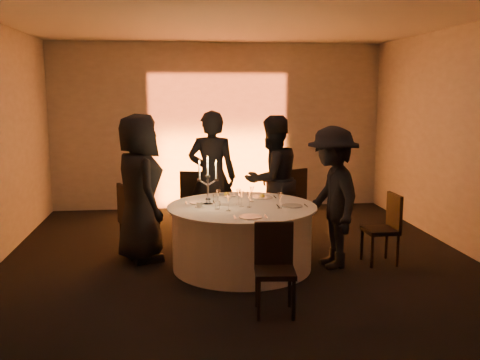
{
  "coord_description": "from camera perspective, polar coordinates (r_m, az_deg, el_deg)",
  "views": [
    {
      "loc": [
        -0.78,
        -6.24,
        2.12
      ],
      "look_at": [
        0.0,
        0.2,
        1.05
      ],
      "focal_mm": 40.0,
      "sensor_mm": 36.0,
      "label": 1
    }
  ],
  "objects": [
    {
      "name": "wine_glass_b",
      "position": [
        6.47,
        -0.16,
        -1.45
      ],
      "size": [
        0.07,
        0.07,
        0.19
      ],
      "color": "silver",
      "rests_on": "banquet_table"
    },
    {
      "name": "candelabra",
      "position": [
        6.43,
        -3.44,
        -0.88
      ],
      "size": [
        0.25,
        0.12,
        0.6
      ],
      "color": "white",
      "rests_on": "banquet_table"
    },
    {
      "name": "banquet_table",
      "position": [
        6.53,
        0.21,
        -6.06
      ],
      "size": [
        1.8,
        1.8,
        0.77
      ],
      "color": "black",
      "rests_on": "floor"
    },
    {
      "name": "wine_glass_e",
      "position": [
        6.27,
        4.26,
        -1.81
      ],
      "size": [
        0.07,
        0.07,
        0.19
      ],
      "color": "silver",
      "rests_on": "banquet_table"
    },
    {
      "name": "plate_back_right",
      "position": [
        6.9,
        2.36,
        -1.78
      ],
      "size": [
        0.35,
        0.27,
        0.08
      ],
      "color": "white",
      "rests_on": "banquet_table"
    },
    {
      "name": "guest_right",
      "position": [
        6.56,
        9.8,
        -1.83
      ],
      "size": [
        0.72,
        1.16,
        1.72
      ],
      "primitive_type": "imported",
      "rotation": [
        0.0,
        0.0,
        -1.5
      ],
      "color": "black",
      "rests_on": "floor"
    },
    {
      "name": "uplighter_fixture",
      "position": [
        9.7,
        -2.13,
        -2.97
      ],
      "size": [
        0.25,
        0.12,
        0.1
      ],
      "primitive_type": "cube",
      "color": "black",
      "rests_on": "floor"
    },
    {
      "name": "guest_left",
      "position": [
        6.83,
        -10.7,
        -0.84
      ],
      "size": [
        0.87,
        1.06,
        1.86
      ],
      "primitive_type": "imported",
      "rotation": [
        0.0,
        0.0,
        1.92
      ],
      "color": "black",
      "rests_on": "floor"
    },
    {
      "name": "wall_front",
      "position": [
        2.92,
        8.78,
        -3.01
      ],
      "size": [
        7.0,
        0.0,
        7.0
      ],
      "primitive_type": "plane",
      "rotation": [
        -1.57,
        0.0,
        0.0
      ],
      "color": "#ADA8A1",
      "rests_on": "floor"
    },
    {
      "name": "tumbler_b",
      "position": [
        6.25,
        -2.42,
        -2.7
      ],
      "size": [
        0.07,
        0.07,
        0.09
      ],
      "primitive_type": "cylinder",
      "color": "silver",
      "rests_on": "banquet_table"
    },
    {
      "name": "plate_right",
      "position": [
        6.42,
        5.58,
        -2.76
      ],
      "size": [
        0.36,
        0.25,
        0.01
      ],
      "color": "white",
      "rests_on": "banquet_table"
    },
    {
      "name": "wall_back",
      "position": [
        9.8,
        -2.33,
        5.72
      ],
      "size": [
        7.0,
        0.0,
        7.0
      ],
      "primitive_type": "plane",
      "rotation": [
        1.57,
        0.0,
        0.0
      ],
      "color": "#ADA8A1",
      "rests_on": "floor"
    },
    {
      "name": "guest_back_left",
      "position": [
        7.55,
        -3.0,
        0.33
      ],
      "size": [
        0.77,
        0.59,
        1.87
      ],
      "primitive_type": "imported",
      "rotation": [
        0.0,
        0.0,
        2.91
      ],
      "color": "black",
      "rests_on": "floor"
    },
    {
      "name": "wine_glass_a",
      "position": [
        6.64,
        1.28,
        -1.16
      ],
      "size": [
        0.07,
        0.07,
        0.19
      ],
      "color": "silver",
      "rests_on": "banquet_table"
    },
    {
      "name": "wine_glass_f",
      "position": [
        6.44,
        -2.32,
        -1.5
      ],
      "size": [
        0.07,
        0.07,
        0.19
      ],
      "color": "silver",
      "rests_on": "banquet_table"
    },
    {
      "name": "wine_glass_d",
      "position": [
        6.13,
        -1.24,
        -2.06
      ],
      "size": [
        0.07,
        0.07,
        0.19
      ],
      "color": "silver",
      "rests_on": "banquet_table"
    },
    {
      "name": "wall_right",
      "position": [
        7.33,
        24.24,
        3.68
      ],
      "size": [
        0.0,
        7.0,
        7.0
      ],
      "primitive_type": "plane",
      "rotation": [
        1.57,
        0.0,
        -1.57
      ],
      "color": "#ADA8A1",
      "rests_on": "floor"
    },
    {
      "name": "wine_glass_g",
      "position": [
        6.32,
        0.99,
        -1.7
      ],
      "size": [
        0.07,
        0.07,
        0.19
      ],
      "color": "silver",
      "rests_on": "banquet_table"
    },
    {
      "name": "chair_back_right",
      "position": [
        7.96,
        5.32,
        -1.9
      ],
      "size": [
        0.6,
        0.6,
        1.01
      ],
      "rotation": [
        0.0,
        0.0,
        -2.62
      ],
      "color": "black",
      "rests_on": "floor"
    },
    {
      "name": "floor",
      "position": [
        6.64,
        0.21,
        -9.26
      ],
      "size": [
        7.0,
        7.0,
        0.0
      ],
      "primitive_type": "plane",
      "color": "black",
      "rests_on": "ground"
    },
    {
      "name": "coffee_cup",
      "position": [
        6.35,
        -4.36,
        -2.66
      ],
      "size": [
        0.11,
        0.11,
        0.07
      ],
      "color": "white",
      "rests_on": "banquet_table"
    },
    {
      "name": "plate_back_left",
      "position": [
        7.02,
        -1.44,
        -1.57
      ],
      "size": [
        0.36,
        0.24,
        0.08
      ],
      "color": "white",
      "rests_on": "banquet_table"
    },
    {
      "name": "chair_left",
      "position": [
        7.05,
        -11.34,
        -3.8
      ],
      "size": [
        0.56,
        0.56,
        0.95
      ],
      "rotation": [
        0.0,
        0.0,
        2.04
      ],
      "color": "black",
      "rests_on": "floor"
    },
    {
      "name": "chair_front",
      "position": [
        5.24,
        3.69,
        -8.82
      ],
      "size": [
        0.42,
        0.42,
        0.87
      ],
      "rotation": [
        0.0,
        0.0,
        -0.1
      ],
      "color": "black",
      "rests_on": "floor"
    },
    {
      "name": "guest_back_right",
      "position": [
        7.51,
        3.45,
        0.01
      ],
      "size": [
        1.1,
        1.02,
        1.81
      ],
      "primitive_type": "imported",
      "rotation": [
        0.0,
        0.0,
        -2.65
      ],
      "color": "black",
      "rests_on": "floor"
    },
    {
      "name": "chair_right",
      "position": [
        6.9,
        15.3,
        -4.62
      ],
      "size": [
        0.4,
        0.4,
        0.88
      ],
      "rotation": [
        0.0,
        0.0,
        -1.54
      ],
      "color": "black",
      "rests_on": "floor"
    },
    {
      "name": "tumbler_a",
      "position": [
        6.71,
        -2.64,
        -1.87
      ],
      "size": [
        0.07,
        0.07,
        0.09
      ],
      "primitive_type": "cylinder",
      "color": "silver",
      "rests_on": "banquet_table"
    },
    {
      "name": "chair_back_left",
      "position": [
        8.01,
        -4.7,
        -1.98
      ],
      "size": [
        0.53,
        0.53,
        0.98
      ],
      "rotation": [
        0.0,
        0.0,
        2.87
      ],
      "color": "black",
      "rests_on": "floor"
    },
    {
      "name": "plate_front",
      "position": [
        5.84,
        1.11,
        -3.95
      ],
      "size": [
        0.36,
        0.25,
        0.01
      ],
      "color": "white",
      "rests_on": "banquet_table"
    },
    {
      "name": "plate_left",
      "position": [
        6.61,
        -4.29,
        -2.4
      ],
      "size": [
        0.36,
        0.27,
        0.01
      ],
      "color": "white",
      "rests_on": "banquet_table"
    },
    {
      "name": "wine_glass_c",
      "position": [
        6.35,
        0.16,
        -1.65
      ],
      "size": [
        0.07,
        0.07,
        0.19
      ],
      "color": "silver",
      "rests_on": "banquet_table"
    },
    {
      "name": "ceiling",
      "position": [
        6.35,
        0.23,
        17.32
      ],
      "size": [
        7.0,
        7.0,
        0.0
      ],
      "primitive_type": "plane",
      "rotation": [
        3.14,
        0.0,
        0.0
      ],
      "color": "silver",
      "rests_on": "wall_back"
    }
  ]
}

